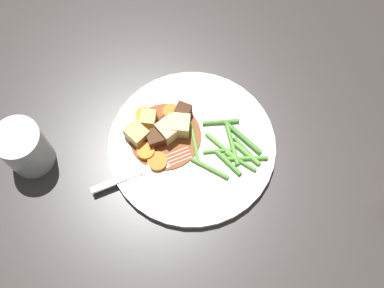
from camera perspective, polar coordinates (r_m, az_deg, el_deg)
The scene contains 29 objects.
ground_plane at distance 0.78m, azimuth -0.00°, elevation -0.42°, with size 3.00×3.00×0.00m, color #383330.
dinner_plate at distance 0.78m, azimuth -0.00°, elevation -0.21°, with size 0.28×0.28×0.01m, color white.
stew_sauce at distance 0.78m, azimuth -3.33°, elevation 1.15°, with size 0.12×0.12×0.00m, color brown.
carrot_slice_0 at distance 0.78m, azimuth -5.72°, elevation 1.53°, with size 0.03×0.03×0.01m, color orange.
carrot_slice_1 at distance 0.79m, azimuth -2.65°, elevation 4.06°, with size 0.03×0.03×0.01m, color orange.
carrot_slice_2 at distance 0.76m, azimuth -4.34°, elevation -2.20°, with size 0.03×0.03×0.01m, color orange.
carrot_slice_3 at distance 0.76m, azimuth -5.80°, elevation -0.94°, with size 0.03×0.03×0.01m, color orange.
carrot_slice_4 at distance 0.79m, azimuth -6.00°, elevation 3.59°, with size 0.03×0.03×0.01m, color orange.
potato_chunk_0 at distance 0.78m, azimuth -5.46°, elevation 3.07°, with size 0.02×0.03×0.03m, color #DBBC6B.
potato_chunk_1 at distance 0.77m, azimuth -1.42°, elevation 2.28°, with size 0.03×0.03×0.03m, color #EAD68C.
potato_chunk_2 at distance 0.76m, azimuth -2.89°, elevation 1.81°, with size 0.04×0.03×0.03m, color #EAD68C.
potato_chunk_3 at distance 0.77m, azimuth -6.94°, elevation 1.26°, with size 0.03×0.04×0.03m, color #DBBC6B.
meat_chunk_0 at distance 0.76m, azimuth -4.48°, elevation 0.79°, with size 0.03×0.03×0.03m, color #56331E.
meat_chunk_1 at distance 0.78m, azimuth -1.17°, elevation 3.90°, with size 0.02×0.03×0.03m, color #4C2B19.
meat_chunk_2 at distance 0.78m, azimuth -3.26°, elevation 2.77°, with size 0.02×0.02×0.02m, color #56331E.
green_bean_0 at distance 0.77m, azimuth 4.98°, elevation 0.23°, with size 0.01×0.01×0.08m, color #599E38.
green_bean_1 at distance 0.76m, azimuth 6.09°, elevation -2.17°, with size 0.01×0.01×0.06m, color #599E38.
green_bean_2 at distance 0.76m, azimuth 3.40°, elevation -0.89°, with size 0.01×0.01×0.05m, color #599E38.
green_bean_3 at distance 0.77m, azimuth 3.56°, elevation -0.17°, with size 0.01×0.01×0.06m, color #66AD42.
green_bean_4 at distance 0.75m, azimuth 2.24°, elevation -3.08°, with size 0.01×0.01×0.07m, color #599E38.
green_bean_5 at distance 0.77m, azimuth 0.34°, elevation -0.14°, with size 0.01×0.01×0.07m, color #66AD42.
green_bean_6 at distance 0.77m, azimuth 6.92°, elevation -1.22°, with size 0.01×0.01×0.05m, color #66AD42.
green_bean_7 at distance 0.78m, azimuth 3.62°, elevation 2.76°, with size 0.01×0.01×0.06m, color #4C8E33.
green_bean_8 at distance 0.77m, azimuth 6.75°, elevation -0.75°, with size 0.01×0.01×0.06m, color #4C8E33.
green_bean_9 at distance 0.76m, azimuth 6.78°, elevation -2.02°, with size 0.01×0.01×0.07m, color #599E38.
green_bean_10 at distance 0.78m, azimuth 6.26°, elevation 0.93°, with size 0.01×0.01×0.08m, color #4C8E33.
green_bean_11 at distance 0.76m, azimuth 4.54°, elevation -2.32°, with size 0.01×0.01×0.06m, color #599E38.
fork at distance 0.76m, azimuth -5.92°, elevation -3.21°, with size 0.14×0.12×0.00m.
water_glass at distance 0.78m, azimuth -20.21°, elevation -0.46°, with size 0.08×0.08×0.09m, color silver.
Camera 1 is at (-0.09, 0.28, 0.73)m, focal length 42.55 mm.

